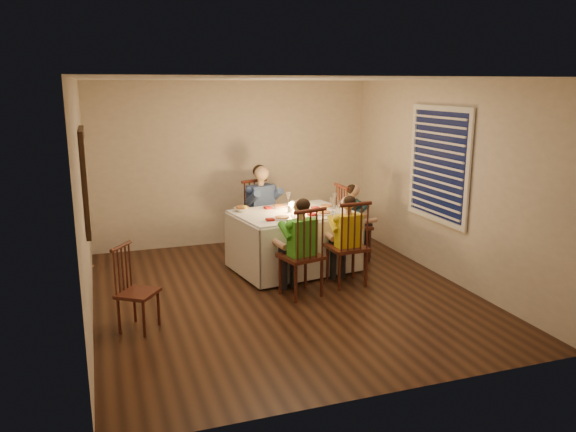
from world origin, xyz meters
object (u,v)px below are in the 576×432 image
object	(u,v)px
child_teal	(352,259)
chair_near_right	(346,284)
dining_table	(293,229)
chair_extra	(140,329)
serving_bowl	(242,209)
chair_adult	(262,253)
chair_near_left	(301,295)
adult	(262,253)
child_yellow	(346,284)
child_green	(301,295)
chair_end	(352,259)

from	to	relation	value
child_teal	chair_near_right	bearing A→B (deg)	149.99
dining_table	chair_extra	distance (m)	2.64
child_teal	serving_bowl	distance (m)	1.87
chair_extra	child_teal	distance (m)	3.55
chair_adult	chair_near_left	size ratio (longest dim) A/B	1.00
chair_adult	chair_near_left	distance (m)	1.84
adult	serving_bowl	world-z (taller)	serving_bowl
chair_extra	serving_bowl	bearing A→B (deg)	-9.17
chair_near_right	child_yellow	size ratio (longest dim) A/B	0.96
chair_near_left	child_yellow	bearing A→B (deg)	-179.82
chair_near_right	adult	xyz separation A→B (m)	(-0.64, 1.68, 0.00)
dining_table	serving_bowl	size ratio (longest dim) A/B	8.06
chair_extra	child_green	size ratio (longest dim) A/B	0.76
chair_near_right	child_yellow	distance (m)	0.00
dining_table	chair_near_right	distance (m)	1.08
dining_table	chair_near_right	size ratio (longest dim) A/B	1.55
chair_end	serving_bowl	world-z (taller)	serving_bowl
chair_end	child_green	xyz separation A→B (m)	(-1.25, -1.14, 0.00)
chair_near_right	serving_bowl	distance (m)	1.75
chair_adult	adult	xyz separation A→B (m)	(-0.00, 0.00, 0.00)
chair_near_left	child_yellow	xyz separation A→B (m)	(0.69, 0.17, 0.00)
child_teal	chair_end	bearing A→B (deg)	-0.00
chair_end	child_teal	bearing A→B (deg)	-0.00
dining_table	chair_adult	bearing A→B (deg)	92.74
chair_extra	adult	distance (m)	3.00
chair_near_left	child_green	size ratio (longest dim) A/B	0.92
child_green	child_teal	size ratio (longest dim) A/B	1.09
chair_near_left	child_teal	distance (m)	1.69
chair_end	child_green	world-z (taller)	child_green
chair_extra	adult	bearing A→B (deg)	-7.37
chair_adult	serving_bowl	bearing A→B (deg)	-144.93
child_green	child_yellow	bearing A→B (deg)	-179.82
chair_near_right	child_green	distance (m)	0.71
adult	serving_bowl	bearing A→B (deg)	-144.93
chair_end	child_teal	xyz separation A→B (m)	(0.00, 0.00, 0.00)
chair_adult	child_yellow	bearing A→B (deg)	-86.96
adult	child_teal	bearing A→B (deg)	-48.26
chair_adult	chair_extra	xyz separation A→B (m)	(-2.01, -2.22, 0.00)
chair_near_right	child_green	bearing A→B (deg)	11.54
chair_near_right	chair_extra	world-z (taller)	chair_near_right
chair_near_left	child_teal	bearing A→B (deg)	-150.80
dining_table	chair_adult	distance (m)	1.08
chair_near_right	adult	size ratio (longest dim) A/B	0.83
dining_table	chair_end	distance (m)	1.18
chair_adult	chair_near_left	xyz separation A→B (m)	(-0.05, -1.84, 0.00)
chair_extra	dining_table	bearing A→B (deg)	-23.98
child_yellow	child_teal	distance (m)	1.12
dining_table	serving_bowl	world-z (taller)	serving_bowl
child_green	chair_end	bearing A→B (deg)	-150.80
chair_adult	adult	world-z (taller)	adult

